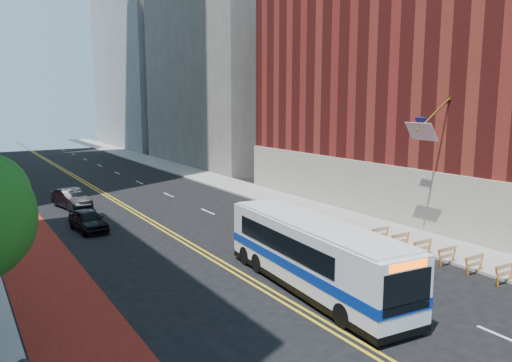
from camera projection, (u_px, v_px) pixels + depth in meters
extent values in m
plane|color=black|center=(366.00, 349.00, 16.98)|extent=(160.00, 160.00, 0.00)
cube|color=gray|center=(238.00, 187.00, 48.41)|extent=(4.00, 140.00, 0.15)
cube|color=maroon|center=(9.00, 211.00, 38.03)|extent=(3.60, 140.00, 0.01)
cube|color=gold|center=(113.00, 201.00, 42.13)|extent=(0.14, 140.00, 0.01)
cube|color=gold|center=(117.00, 200.00, 42.31)|extent=(0.14, 140.00, 0.01)
cube|color=silver|center=(505.00, 338.00, 17.78)|extent=(0.14, 2.20, 0.01)
cube|color=silver|center=(352.00, 272.00, 24.51)|extent=(0.14, 2.20, 0.01)
cube|color=silver|center=(264.00, 235.00, 31.24)|extent=(0.14, 2.20, 0.01)
cube|color=silver|center=(208.00, 212.00, 37.97)|extent=(0.14, 2.20, 0.01)
cube|color=silver|center=(169.00, 195.00, 44.70)|extent=(0.14, 2.20, 0.01)
cube|color=silver|center=(139.00, 182.00, 51.43)|extent=(0.14, 2.20, 0.01)
cube|color=silver|center=(117.00, 173.00, 58.16)|extent=(0.14, 2.20, 0.01)
cube|color=silver|center=(99.00, 165.00, 64.89)|extent=(0.14, 2.20, 0.01)
cube|color=silver|center=(85.00, 159.00, 71.62)|extent=(0.14, 2.20, 0.01)
cube|color=silver|center=(73.00, 154.00, 78.35)|extent=(0.14, 2.20, 0.01)
cube|color=silver|center=(63.00, 150.00, 85.08)|extent=(0.14, 2.20, 0.01)
cube|color=silver|center=(55.00, 146.00, 91.81)|extent=(0.14, 2.20, 0.01)
cube|color=maroon|center=(476.00, 64.00, 36.69)|extent=(16.00, 36.00, 22.00)
cube|color=#9E9384|center=(394.00, 195.00, 34.02)|extent=(0.50, 36.00, 4.00)
cube|color=black|center=(472.00, 226.00, 29.17)|extent=(0.35, 2.80, 2.20)
cube|color=black|center=(384.00, 205.00, 35.06)|extent=(0.35, 2.80, 2.20)
cube|color=black|center=(321.00, 190.00, 40.94)|extent=(0.35, 2.80, 2.20)
cube|color=#A57F33|center=(450.00, 98.00, 29.62)|extent=(0.25, 0.25, 0.25)
cylinder|color=#A57F33|center=(434.00, 114.00, 29.06)|extent=(2.85, 0.12, 2.05)
cube|color=#B21419|center=(421.00, 132.00, 28.71)|extent=(0.75, 1.90, 1.05)
cube|color=navy|center=(422.00, 121.00, 29.28)|extent=(0.39, 0.85, 0.52)
cube|color=slate|center=(243.00, 12.00, 66.05)|extent=(18.00, 26.00, 40.00)
cube|color=orange|center=(497.00, 277.00, 22.51)|extent=(0.32, 0.06, 0.99)
cube|color=orange|center=(511.00, 272.00, 23.07)|extent=(0.32, 0.06, 0.99)
cube|color=orange|center=(505.00, 266.00, 22.73)|extent=(1.25, 0.05, 0.22)
cube|color=orange|center=(504.00, 273.00, 22.78)|extent=(1.25, 0.05, 0.18)
cube|color=orange|center=(467.00, 267.00, 23.81)|extent=(0.32, 0.06, 0.99)
cube|color=orange|center=(481.00, 263.00, 24.38)|extent=(0.32, 0.06, 0.99)
cube|color=orange|center=(475.00, 257.00, 24.03)|extent=(1.25, 0.05, 0.22)
cube|color=orange|center=(474.00, 264.00, 24.09)|extent=(1.25, 0.05, 0.18)
cube|color=orange|center=(440.00, 258.00, 25.11)|extent=(0.32, 0.06, 0.99)
cube|color=orange|center=(454.00, 255.00, 25.68)|extent=(0.32, 0.06, 0.99)
cube|color=orange|center=(447.00, 249.00, 25.33)|extent=(1.25, 0.05, 0.22)
cube|color=orange|center=(447.00, 256.00, 25.39)|extent=(1.25, 0.05, 0.18)
cube|color=orange|center=(415.00, 251.00, 26.42)|extent=(0.32, 0.06, 0.99)
cube|color=orange|center=(429.00, 247.00, 26.99)|extent=(0.32, 0.06, 0.99)
cube|color=orange|center=(423.00, 242.00, 26.64)|extent=(1.25, 0.05, 0.22)
cube|color=orange|center=(423.00, 248.00, 26.69)|extent=(1.25, 0.05, 0.18)
cube|color=orange|center=(393.00, 244.00, 27.72)|extent=(0.32, 0.06, 0.99)
cube|color=orange|center=(407.00, 241.00, 28.29)|extent=(0.32, 0.06, 0.99)
cube|color=orange|center=(401.00, 235.00, 27.94)|extent=(1.25, 0.05, 0.22)
cube|color=orange|center=(400.00, 241.00, 28.00)|extent=(1.25, 0.05, 0.18)
cube|color=orange|center=(373.00, 237.00, 29.03)|extent=(0.32, 0.06, 0.99)
cube|color=orange|center=(387.00, 235.00, 29.59)|extent=(0.32, 0.06, 0.99)
cube|color=orange|center=(380.00, 229.00, 29.25)|extent=(1.25, 0.05, 0.22)
cube|color=orange|center=(380.00, 235.00, 29.30)|extent=(1.25, 0.05, 0.18)
cube|color=silver|center=(314.00, 254.00, 22.02)|extent=(3.25, 11.48, 2.69)
cube|color=navy|center=(314.00, 262.00, 22.09)|extent=(3.29, 11.52, 0.42)
cube|color=black|center=(305.00, 240.00, 22.61)|extent=(3.06, 8.09, 0.90)
cube|color=black|center=(407.00, 292.00, 17.05)|extent=(2.16, 0.25, 1.51)
cube|color=black|center=(255.00, 218.00, 26.90)|extent=(1.97, 0.23, 0.94)
cube|color=#FF5905|center=(408.00, 266.00, 16.90)|extent=(1.72, 0.20, 0.28)
cube|color=silver|center=(314.00, 223.00, 21.80)|extent=(3.09, 10.90, 0.11)
cube|color=black|center=(313.00, 283.00, 22.24)|extent=(3.28, 11.51, 0.28)
cylinder|color=black|center=(343.00, 315.00, 18.53)|extent=(0.35, 0.96, 0.94)
cylinder|color=black|center=(389.00, 304.00, 19.55)|extent=(0.35, 0.96, 0.94)
cylinder|color=black|center=(258.00, 263.00, 24.49)|extent=(0.35, 0.96, 0.94)
cylinder|color=black|center=(297.00, 257.00, 25.50)|extent=(0.35, 0.96, 0.94)
cylinder|color=black|center=(246.00, 256.00, 25.68)|extent=(0.35, 0.96, 0.94)
cylinder|color=black|center=(283.00, 250.00, 26.69)|extent=(0.35, 0.96, 0.94)
imported|color=black|center=(88.00, 220.00, 32.30)|extent=(2.01, 4.22, 1.39)
imported|color=black|center=(71.00, 199.00, 39.14)|extent=(2.41, 4.78, 1.50)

